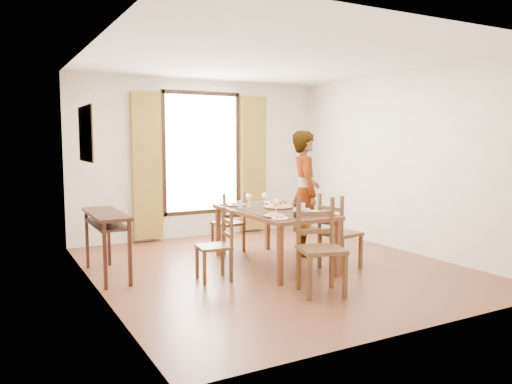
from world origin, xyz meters
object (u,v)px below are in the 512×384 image
dining_table (273,214)px  man (305,193)px  pasta_platter (278,205)px  console_table (106,222)px

dining_table → man: bearing=24.1°
dining_table → pasta_platter: pasta_platter is taller
console_table → man: size_ratio=0.66×
man → dining_table: bearing=134.8°
man → pasta_platter: (-0.61, -0.26, -0.10)m
dining_table → pasta_platter: (0.12, 0.06, 0.11)m
pasta_platter → man: bearing=23.1°
man → console_table: bearing=107.4°
console_table → dining_table: size_ratio=0.65×
console_table → man: (2.81, -0.16, 0.22)m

